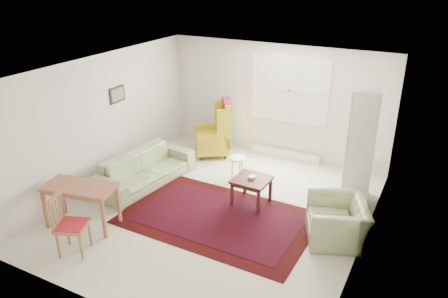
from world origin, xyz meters
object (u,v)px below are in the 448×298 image
at_px(armchair, 337,217).
at_px(wingback_chair, 212,128).
at_px(sofa, 145,163).
at_px(stool, 238,167).
at_px(desk_chair, 72,224).
at_px(desk, 82,205).
at_px(cabinet, 361,147).
at_px(coffee_table, 251,191).

height_order(armchair, wingback_chair, wingback_chair).
distance_m(sofa, stool, 1.86).
height_order(wingback_chair, desk_chair, wingback_chair).
distance_m(wingback_chair, desk, 3.56).
bearing_deg(desk_chair, stool, -39.98).
bearing_deg(cabinet, wingback_chair, 159.47).
distance_m(wingback_chair, stool, 1.32).
relative_size(coffee_table, stool, 1.40).
bearing_deg(desk_chair, coffee_table, -56.82).
height_order(cabinet, desk, cabinet).
distance_m(armchair, desk, 4.12).
bearing_deg(wingback_chair, armchair, 25.96).
height_order(sofa, cabinet, cabinet).
distance_m(stool, desk, 3.16).
distance_m(sofa, wingback_chair, 1.90).
height_order(coffee_table, desk, desk).
bearing_deg(armchair, desk, -89.54).
height_order(stool, cabinet, cabinet).
bearing_deg(stool, coffee_table, -50.81).
height_order(coffee_table, cabinet, cabinet).
height_order(desk, desk_chair, desk_chair).
bearing_deg(desk, stool, 61.67).
bearing_deg(desk, cabinet, 37.14).
xyz_separation_m(wingback_chair, cabinet, (3.33, -0.62, 0.44)).
bearing_deg(desk, coffee_table, 41.73).
relative_size(cabinet, desk, 1.86).
bearing_deg(sofa, armchair, -85.25).
bearing_deg(cabinet, coffee_table, -159.84).
bearing_deg(desk, armchair, 22.22).
relative_size(wingback_chair, desk, 1.11).
distance_m(cabinet, desk, 4.84).
xyz_separation_m(sofa, cabinet, (3.82, 1.19, 0.65)).
bearing_deg(cabinet, desk, -152.76).
height_order(stool, desk_chair, desk_chair).
bearing_deg(sofa, stool, -47.41).
bearing_deg(armchair, coffee_table, -124.95).
height_order(sofa, armchair, sofa).
bearing_deg(stool, desk_chair, -107.47).
xyz_separation_m(coffee_table, desk, (-2.18, -1.94, 0.11)).
bearing_deg(wingback_chair, sofa, -48.68).
bearing_deg(desk_chair, armchair, -79.72).
bearing_deg(stool, cabinet, 2.78).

